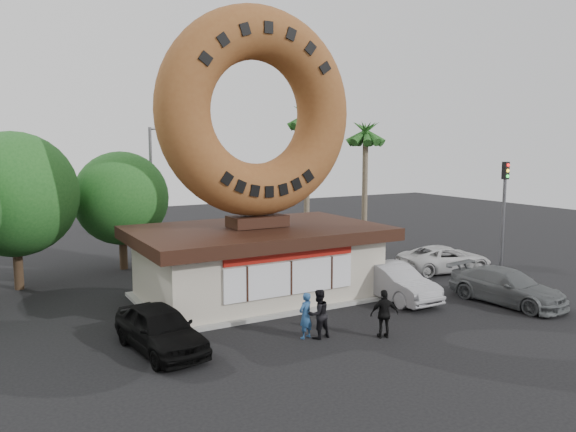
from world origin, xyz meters
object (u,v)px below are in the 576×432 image
(person_left, at_px, (306,315))
(street_lamp, at_px, (154,187))
(donut_shop, at_px, (258,260))
(traffic_signal, at_px, (504,202))
(car_grey, at_px, (507,287))
(car_white, at_px, (445,259))
(car_silver, at_px, (393,282))
(person_right, at_px, (384,314))
(giant_donut, at_px, (257,112))
(car_black, at_px, (160,329))
(person_center, at_px, (319,314))

(person_left, bearing_deg, street_lamp, -105.11)
(donut_shop, bearing_deg, traffic_signal, -8.10)
(street_lamp, bearing_deg, car_grey, -56.02)
(street_lamp, bearing_deg, car_white, -38.31)
(car_silver, distance_m, car_grey, 4.98)
(person_right, bearing_deg, traffic_signal, -137.04)
(donut_shop, bearing_deg, person_right, -77.54)
(car_silver, bearing_deg, person_left, -159.24)
(donut_shop, relative_size, giant_donut, 1.21)
(street_lamp, distance_m, car_black, 15.48)
(car_black, distance_m, car_white, 17.73)
(car_grey, relative_size, car_white, 1.01)
(person_left, height_order, car_grey, person_left)
(giant_donut, xyz_separation_m, car_grey, (9.16, -6.35, -7.66))
(person_right, distance_m, car_white, 11.86)
(car_white, bearing_deg, person_right, 134.49)
(person_right, height_order, car_black, person_right)
(street_lamp, height_order, person_left, street_lamp)
(street_lamp, height_order, person_center, street_lamp)
(car_black, bearing_deg, car_silver, -1.48)
(giant_donut, relative_size, person_left, 5.44)
(person_left, height_order, person_center, person_center)
(person_center, distance_m, car_grey, 9.70)
(person_center, bearing_deg, car_grey, 172.68)
(car_silver, height_order, car_white, car_silver)
(person_right, xyz_separation_m, car_black, (-7.51, 2.70, -0.10))
(person_left, bearing_deg, car_black, -33.35)
(car_black, bearing_deg, giant_donut, 29.67)
(person_left, bearing_deg, car_grey, 158.48)
(donut_shop, xyz_separation_m, car_silver, (5.21, -3.31, -0.96))
(person_center, bearing_deg, donut_shop, -100.41)
(street_lamp, relative_size, car_white, 1.54)
(donut_shop, distance_m, car_white, 11.39)
(person_right, bearing_deg, person_center, -8.11)
(car_grey, bearing_deg, traffic_signal, 34.43)
(street_lamp, distance_m, car_white, 17.22)
(street_lamp, xyz_separation_m, traffic_signal, (15.86, -12.01, -0.61))
(street_lamp, distance_m, person_center, 16.47)
(traffic_signal, bearing_deg, car_black, -172.96)
(car_grey, distance_m, car_white, 6.32)
(donut_shop, distance_m, person_left, 5.93)
(traffic_signal, xyz_separation_m, car_white, (-2.67, 1.59, -3.15))
(giant_donut, bearing_deg, person_center, -95.02)
(donut_shop, xyz_separation_m, person_right, (1.58, -7.15, -0.87))
(car_grey, bearing_deg, car_silver, 135.11)
(street_lamp, relative_size, car_black, 1.73)
(car_silver, relative_size, car_grey, 0.93)
(car_black, distance_m, car_grey, 15.21)
(car_black, xyz_separation_m, car_white, (17.26, 4.05, -0.07))
(donut_shop, xyz_separation_m, car_white, (11.33, -0.40, -1.05))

